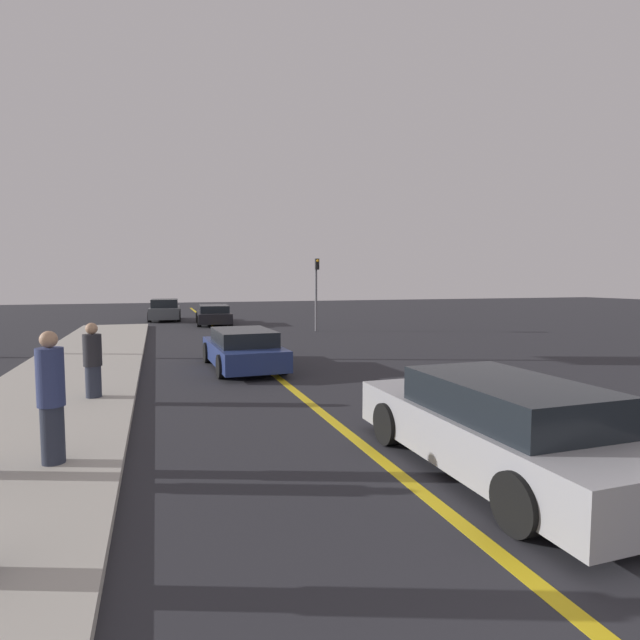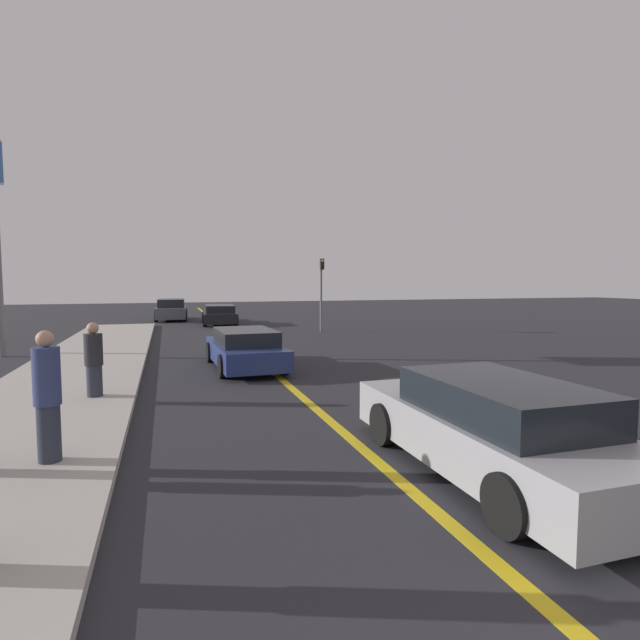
# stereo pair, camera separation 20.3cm
# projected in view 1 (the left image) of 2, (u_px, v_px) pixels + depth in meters

# --- Properties ---
(road_center_line) EXTENTS (0.20, 60.00, 0.01)m
(road_center_line) POSITION_uv_depth(u_px,v_px,m) (244.00, 350.00, 18.46)
(road_center_line) COLOR gold
(road_center_line) RESTS_ON ground_plane
(sidewalk_left) EXTENTS (3.33, 29.41, 0.14)m
(sidewalk_left) POSITION_uv_depth(u_px,v_px,m) (76.00, 372.00, 13.73)
(sidewalk_left) COLOR #ADA89E
(sidewalk_left) RESTS_ON ground_plane
(car_near_right_lane) EXTENTS (1.89, 4.79, 1.31)m
(car_near_right_lane) POSITION_uv_depth(u_px,v_px,m) (496.00, 427.00, 6.63)
(car_near_right_lane) COLOR #9E9EA3
(car_near_right_lane) RESTS_ON ground_plane
(car_ahead_center) EXTENTS (2.01, 4.45, 1.16)m
(car_ahead_center) POSITION_uv_depth(u_px,v_px,m) (243.00, 349.00, 14.60)
(car_ahead_center) COLOR navy
(car_ahead_center) RESTS_ON ground_plane
(car_far_distant) EXTENTS (2.13, 4.74, 1.14)m
(car_far_distant) POSITION_uv_depth(u_px,v_px,m) (214.00, 315.00, 29.24)
(car_far_distant) COLOR black
(car_far_distant) RESTS_ON ground_plane
(car_parked_left_lot) EXTENTS (2.10, 4.40, 1.38)m
(car_parked_left_lot) POSITION_uv_depth(u_px,v_px,m) (165.00, 310.00, 32.13)
(car_parked_left_lot) COLOR #4C5156
(car_parked_left_lot) RESTS_ON ground_plane
(pedestrian_far_standing) EXTENTS (0.35, 0.35, 1.78)m
(pedestrian_far_standing) POSITION_uv_depth(u_px,v_px,m) (51.00, 397.00, 6.62)
(pedestrian_far_standing) COLOR #282D3D
(pedestrian_far_standing) RESTS_ON sidewalk_left
(pedestrian_by_sign) EXTENTS (0.37, 0.37, 1.57)m
(pedestrian_by_sign) POSITION_uv_depth(u_px,v_px,m) (93.00, 360.00, 10.40)
(pedestrian_by_sign) COLOR #282D3D
(pedestrian_by_sign) RESTS_ON sidewalk_left
(traffic_light) EXTENTS (0.18, 0.40, 3.67)m
(traffic_light) POSITION_uv_depth(u_px,v_px,m) (316.00, 286.00, 25.15)
(traffic_light) COLOR slate
(traffic_light) RESTS_ON ground_plane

